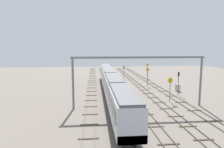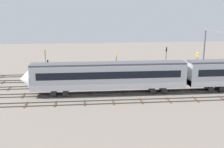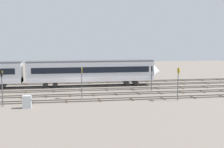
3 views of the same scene
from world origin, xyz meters
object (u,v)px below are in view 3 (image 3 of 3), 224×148
at_px(relay_cabinet, 27,102).
at_px(speed_sign_mid_trackside, 178,79).
at_px(signal_light_trackside_approach, 2,83).
at_px(train, 28,74).
at_px(signal_light_trackside_departure, 152,75).
at_px(speed_sign_far_trackside, 82,78).

bearing_deg(relay_cabinet, speed_sign_mid_trackside, 3.91).
xyz_separation_m(speed_sign_mid_trackside, signal_light_trackside_approach, (-25.03, -0.04, 0.00)).
relative_size(train, speed_sign_mid_trackside, 10.11).
xyz_separation_m(speed_sign_mid_trackside, signal_light_trackside_departure, (-1.57, 8.43, -0.40)).
bearing_deg(signal_light_trackside_departure, train, 164.02).
bearing_deg(relay_cabinet, signal_light_trackside_departure, 26.26).
bearing_deg(train, relay_cabinet, -83.48).
relative_size(signal_light_trackside_approach, relay_cabinet, 2.95).
height_order(speed_sign_mid_trackside, speed_sign_far_trackside, speed_sign_mid_trackside).
relative_size(speed_sign_far_trackside, signal_light_trackside_departure, 1.12).
bearing_deg(signal_light_trackside_approach, relay_cabinet, -23.20).
bearing_deg(signal_light_trackside_departure, speed_sign_mid_trackside, -79.45).
relative_size(speed_sign_mid_trackside, speed_sign_far_trackside, 1.03).
distance_m(signal_light_trackside_departure, relay_cabinet, 22.49).
bearing_deg(relay_cabinet, signal_light_trackside_approach, 156.80).
bearing_deg(train, signal_light_trackside_departure, -15.98).
bearing_deg(signal_light_trackside_departure, speed_sign_far_trackside, -159.68).
relative_size(speed_sign_far_trackside, relay_cabinet, 2.85).
relative_size(speed_sign_far_trackside, signal_light_trackside_approach, 0.97).
xyz_separation_m(train, speed_sign_mid_trackside, (23.51, -14.72, 0.60)).
xyz_separation_m(train, relay_cabinet, (1.85, -16.20, -1.81)).
bearing_deg(signal_light_trackside_departure, relay_cabinet, -153.74).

